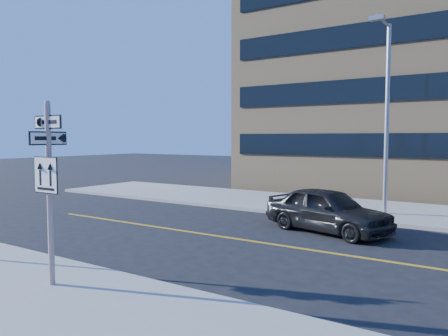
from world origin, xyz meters
The scene contains 5 objects.
ground centered at (0.00, 0.00, 0.00)m, with size 120.00×120.00×0.00m, color black.
sign_pole centered at (0.00, -2.51, 2.44)m, with size 0.92×0.92×4.06m.
parked_car_a centered at (2.99, 6.74, 0.81)m, with size 4.75×1.91×1.62m, color black.
streetlight_a centered at (4.00, 10.76, 4.76)m, with size 0.55×2.25×8.00m.
building_brick centered at (2.00, 25.00, 9.00)m, with size 18.00×18.00×18.00m, color tan.
Camera 1 is at (8.43, -8.35, 3.42)m, focal length 35.00 mm.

